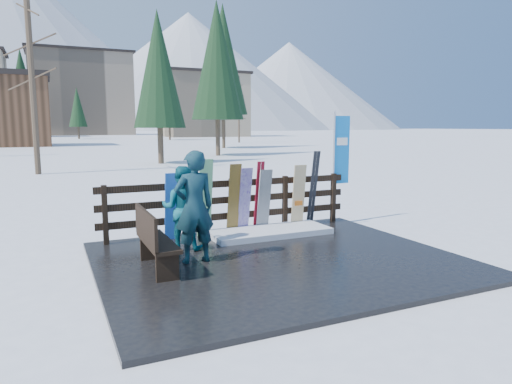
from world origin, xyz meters
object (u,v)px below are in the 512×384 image
snowboard_1 (205,198)px  snowboard_4 (264,200)px  bench (153,238)px  person_back (182,208)px  snowboard_5 (298,196)px  snowboard_0 (171,207)px  snowboard_3 (245,200)px  person_front (194,207)px  rental_flag (340,154)px  snowboard_2 (234,199)px

snowboard_1 → snowboard_4: 1.34m
bench → person_back: size_ratio=0.97×
snowboard_5 → snowboard_4: bearing=-180.0°
snowboard_0 → snowboard_4: size_ratio=1.01×
snowboard_3 → person_back: size_ratio=0.92×
snowboard_0 → person_front: person_front is taller
snowboard_0 → snowboard_5: snowboard_5 is taller
snowboard_1 → snowboard_0: bearing=180.0°
snowboard_5 → bench: bearing=-154.2°
snowboard_0 → snowboard_1: size_ratio=0.84×
snowboard_4 → rental_flag: 2.33m
snowboard_2 → person_back: size_ratio=0.98×
snowboard_5 → person_back: size_ratio=0.92×
snowboard_0 → rental_flag: bearing=3.7°
snowboard_1 → snowboard_3: (0.87, 0.00, -0.10)m
person_back → bench: bearing=79.3°
bench → snowboard_0: (0.74, 1.76, 0.17)m
snowboard_1 → snowboard_2: bearing=0.0°
snowboard_2 → person_front: size_ratio=0.81×
snowboard_2 → bench: bearing=-139.7°
bench → snowboard_5: size_ratio=1.06×
snowboard_2 → snowboard_4: snowboard_2 is taller
bench → snowboard_3: bearing=37.2°
snowboard_1 → person_back: (-0.68, -0.73, -0.03)m
snowboard_2 → person_back: bearing=-150.9°
snowboard_2 → person_back: person_back is taller
snowboard_1 → person_back: size_ratio=1.05×
rental_flag → person_front: size_ratio=1.39×
snowboard_0 → bench: bearing=-112.7°
snowboard_5 → snowboard_0: bearing=180.0°
snowboard_1 → person_front: size_ratio=0.87×
snowboard_4 → snowboard_0: bearing=180.0°
snowboard_0 → person_front: size_ratio=0.73×
snowboard_4 → snowboard_5: (0.85, 0.00, 0.03)m
snowboard_3 → snowboard_4: bearing=0.0°
snowboard_2 → person_front: (-1.34, -1.59, 0.19)m
snowboard_5 → snowboard_1: bearing=-180.0°
snowboard_3 → person_front: person_front is taller
bench → rental_flag: rental_flag is taller
snowboard_0 → snowboard_2: bearing=-0.0°
person_back → snowboard_1: bearing=-107.4°
snowboard_2 → rental_flag: rental_flag is taller
snowboard_1 → snowboard_4: (1.33, 0.00, -0.13)m
snowboard_0 → snowboard_3: bearing=-0.0°
snowboard_2 → rental_flag: bearing=5.5°
snowboard_1 → person_front: bearing=-114.1°
snowboard_0 → snowboard_4: bearing=-0.0°
snowboard_3 → person_front: bearing=-134.9°
snowboard_1 → person_front: person_front is taller
bench → rental_flag: (4.89, 2.03, 1.09)m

